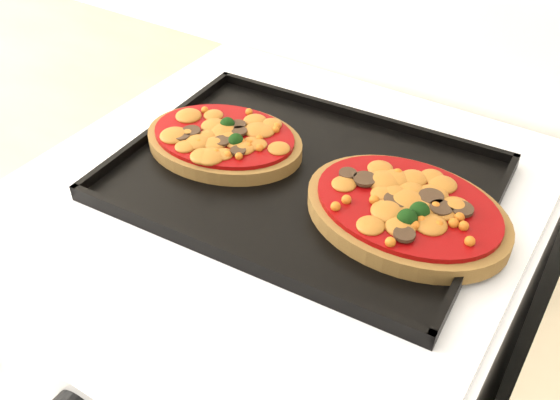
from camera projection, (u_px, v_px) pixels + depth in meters
The scene contains 3 objects.
baking_tray at pixel (303, 177), 0.75m from camera, with size 0.44×0.32×0.02m, color black.
pizza_left at pixel (224, 139), 0.79m from camera, with size 0.21×0.15×0.03m, color brown, non-canonical shape.
pizza_right at pixel (407, 209), 0.68m from camera, with size 0.23×0.17×0.03m, color brown, non-canonical shape.
Camera 1 is at (0.30, 1.20, 1.37)m, focal length 40.00 mm.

